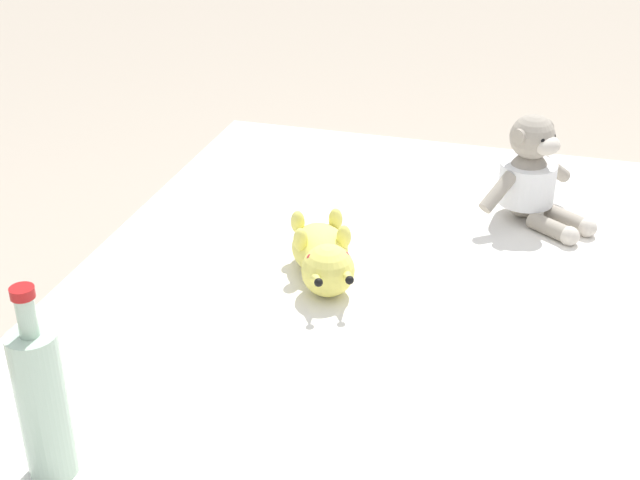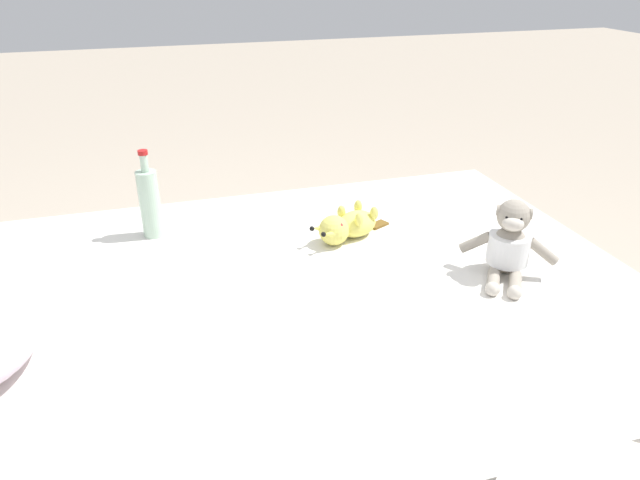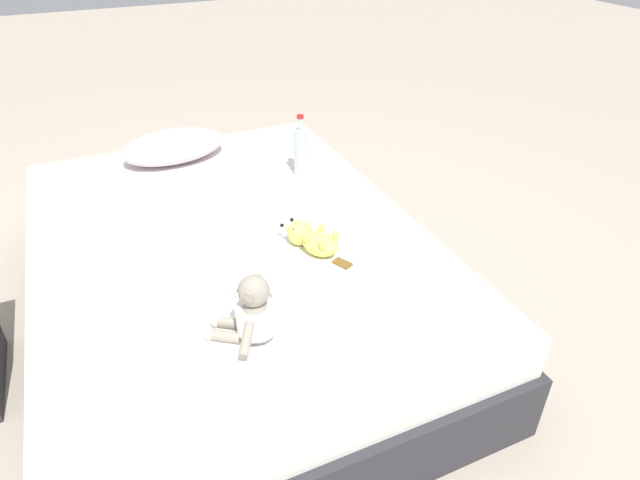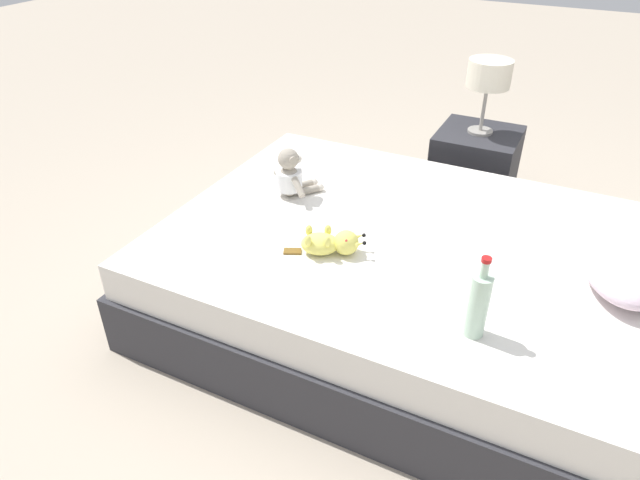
% 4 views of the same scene
% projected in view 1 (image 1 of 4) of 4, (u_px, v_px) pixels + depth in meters
% --- Properties ---
extents(bed, '(1.54, 2.10, 0.44)m').
position_uv_depth(bed, '(429.00, 478.00, 1.54)').
color(bed, '#2D2D33').
rests_on(bed, ground_plane).
extents(plush_monkey, '(0.25, 0.25, 0.24)m').
position_uv_depth(plush_monkey, '(532.00, 177.00, 1.90)').
color(plush_monkey, '#9E9384').
rests_on(plush_monkey, bed).
extents(plush_yellow_creature, '(0.19, 0.32, 0.10)m').
position_uv_depth(plush_yellow_creature, '(323.00, 256.00, 1.69)').
color(plush_yellow_creature, '#EAE066').
rests_on(plush_yellow_creature, bed).
extents(glass_bottle, '(0.07, 0.07, 0.30)m').
position_uv_depth(glass_bottle, '(42.00, 402.00, 1.19)').
color(glass_bottle, '#B2D1B7').
rests_on(glass_bottle, bed).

